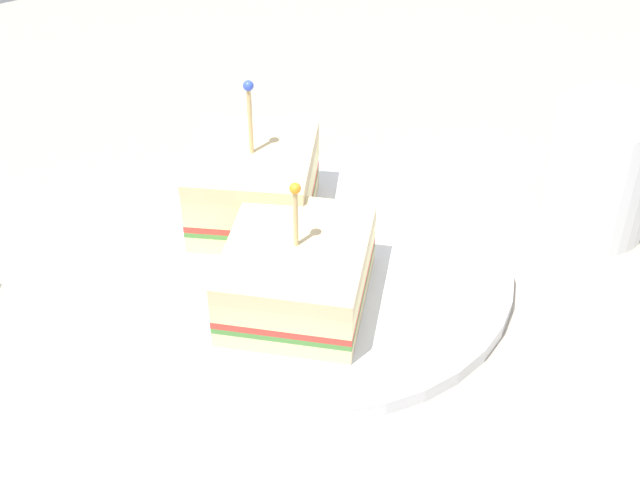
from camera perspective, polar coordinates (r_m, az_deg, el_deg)
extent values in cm
cube|color=#9E9384|center=(66.70, 0.00, -2.72)|extent=(104.04, 104.04, 2.00)
cylinder|color=white|center=(65.68, 0.00, -1.72)|extent=(25.86, 25.86, 1.08)
cube|color=beige|center=(62.20, -1.34, -3.17)|extent=(12.98, 13.20, 1.14)
cube|color=#478438|center=(61.68, -1.35, -2.64)|extent=(12.98, 13.20, 0.40)
cube|color=red|center=(61.38, -1.36, -2.33)|extent=(12.98, 13.20, 0.50)
cube|color=#EFE093|center=(60.74, -1.37, -1.64)|extent=(12.98, 13.20, 1.45)
cube|color=beige|center=(59.91, -1.39, -0.70)|extent=(12.98, 13.20, 1.14)
cylinder|color=tan|center=(58.39, -1.43, 1.12)|extent=(0.30, 0.30, 4.84)
sphere|color=orange|center=(56.93, -1.47, 3.04)|extent=(0.70, 0.70, 0.70)
cube|color=beige|center=(68.99, -3.83, 1.79)|extent=(11.74, 11.93, 1.34)
cube|color=#478438|center=(68.46, -3.86, 2.37)|extent=(11.74, 11.93, 0.40)
cube|color=red|center=(68.19, -3.88, 2.67)|extent=(11.74, 11.93, 0.50)
cube|color=#EFE093|center=(67.47, -3.93, 3.51)|extent=(11.74, 11.93, 1.96)
cube|color=beige|center=(66.52, -3.99, 4.67)|extent=(11.74, 11.93, 1.34)
cylinder|color=tan|center=(64.93, -4.10, 6.78)|extent=(0.30, 0.30, 5.81)
sphere|color=blue|center=(63.42, -4.22, 9.00)|extent=(0.70, 0.70, 0.70)
cylinder|color=silver|center=(71.22, 15.94, 2.89)|extent=(6.62, 6.62, 6.26)
cylinder|color=white|center=(70.31, 16.17, 3.95)|extent=(7.52, 7.52, 9.50)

